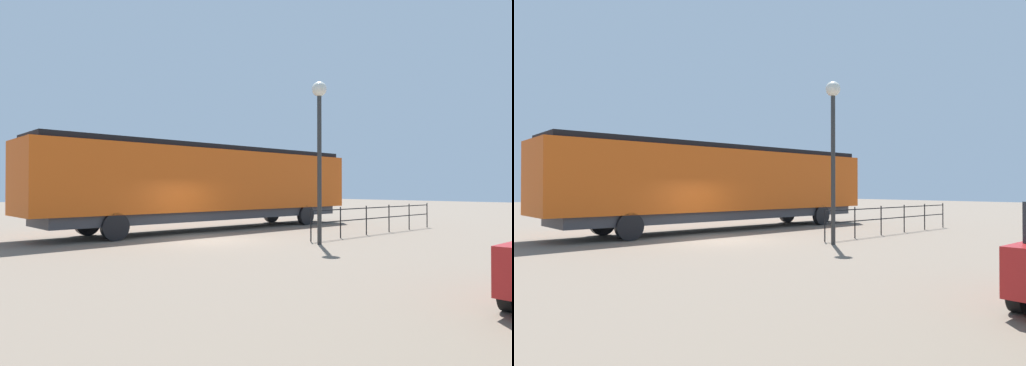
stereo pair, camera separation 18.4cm
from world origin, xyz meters
The scene contains 4 objects.
ground_plane centered at (0.00, 0.00, 0.00)m, with size 120.00×120.00×0.00m, color #756656.
locomotive centered at (-3.55, 3.24, 2.33)m, with size 3.05×17.55×4.14m.
lamp_post centered at (3.89, 2.20, 4.33)m, with size 0.54×0.54×5.98m.
platform_fence centered at (3.17, 7.23, 0.83)m, with size 0.05×9.39×1.29m.
Camera 2 is at (14.43, -10.35, 2.05)m, focal length 31.15 mm.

